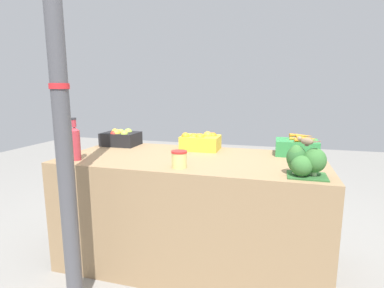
{
  "coord_description": "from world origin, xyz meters",
  "views": [
    {
      "loc": [
        0.59,
        -2.09,
        1.32
      ],
      "look_at": [
        0.0,
        0.0,
        0.92
      ],
      "focal_mm": 28.0,
      "sensor_mm": 36.0,
      "label": 1
    }
  ],
  "objects_px": {
    "broccoli_pile": "(303,161)",
    "juice_bottle_golden": "(64,144)",
    "sparrow_bird": "(306,141)",
    "carrot_crate": "(297,147)",
    "orange_crate": "(201,142)",
    "apple_crate": "(121,138)",
    "juice_bottle_ruby": "(75,142)",
    "pickle_jar": "(179,159)",
    "support_pole": "(61,109)"
  },
  "relations": [
    {
      "from": "carrot_crate",
      "to": "broccoli_pile",
      "type": "distance_m",
      "value": 0.6
    },
    {
      "from": "broccoli_pile",
      "to": "juice_bottle_ruby",
      "type": "bearing_deg",
      "value": -179.7
    },
    {
      "from": "juice_bottle_ruby",
      "to": "orange_crate",
      "type": "bearing_deg",
      "value": 38.3
    },
    {
      "from": "apple_crate",
      "to": "juice_bottle_golden",
      "type": "bearing_deg",
      "value": -101.37
    },
    {
      "from": "apple_crate",
      "to": "orange_crate",
      "type": "bearing_deg",
      "value": -0.09
    },
    {
      "from": "support_pole",
      "to": "carrot_crate",
      "type": "xyz_separation_m",
      "value": [
        1.3,
        1.0,
        -0.33
      ]
    },
    {
      "from": "sparrow_bird",
      "to": "juice_bottle_golden",
      "type": "bearing_deg",
      "value": 24.7
    },
    {
      "from": "apple_crate",
      "to": "juice_bottle_golden",
      "type": "relative_size",
      "value": 1.16
    },
    {
      "from": "broccoli_pile",
      "to": "carrot_crate",
      "type": "bearing_deg",
      "value": 89.66
    },
    {
      "from": "pickle_jar",
      "to": "broccoli_pile",
      "type": "bearing_deg",
      "value": 0.31
    },
    {
      "from": "juice_bottle_ruby",
      "to": "sparrow_bird",
      "type": "distance_m",
      "value": 1.53
    },
    {
      "from": "apple_crate",
      "to": "pickle_jar",
      "type": "height_order",
      "value": "apple_crate"
    },
    {
      "from": "support_pole",
      "to": "orange_crate",
      "type": "xyz_separation_m",
      "value": [
        0.54,
        1.0,
        -0.33
      ]
    },
    {
      "from": "orange_crate",
      "to": "pickle_jar",
      "type": "relative_size",
      "value": 2.84
    },
    {
      "from": "carrot_crate",
      "to": "orange_crate",
      "type": "bearing_deg",
      "value": -179.78
    },
    {
      "from": "sparrow_bird",
      "to": "orange_crate",
      "type": "bearing_deg",
      "value": -13.52
    },
    {
      "from": "carrot_crate",
      "to": "broccoli_pile",
      "type": "height_order",
      "value": "broccoli_pile"
    },
    {
      "from": "juice_bottle_golden",
      "to": "pickle_jar",
      "type": "height_order",
      "value": "juice_bottle_golden"
    },
    {
      "from": "orange_crate",
      "to": "juice_bottle_golden",
      "type": "height_order",
      "value": "juice_bottle_golden"
    },
    {
      "from": "apple_crate",
      "to": "carrot_crate",
      "type": "height_order",
      "value": "carrot_crate"
    },
    {
      "from": "carrot_crate",
      "to": "broccoli_pile",
      "type": "relative_size",
      "value": 1.35
    },
    {
      "from": "orange_crate",
      "to": "broccoli_pile",
      "type": "xyz_separation_m",
      "value": [
        0.76,
        -0.59,
        0.02
      ]
    },
    {
      "from": "juice_bottle_golden",
      "to": "juice_bottle_ruby",
      "type": "relative_size",
      "value": 0.88
    },
    {
      "from": "carrot_crate",
      "to": "pickle_jar",
      "type": "distance_m",
      "value": 0.97
    },
    {
      "from": "support_pole",
      "to": "carrot_crate",
      "type": "height_order",
      "value": "support_pole"
    },
    {
      "from": "juice_bottle_golden",
      "to": "broccoli_pile",
      "type": "bearing_deg",
      "value": 0.29
    },
    {
      "from": "apple_crate",
      "to": "orange_crate",
      "type": "distance_m",
      "value": 0.74
    },
    {
      "from": "carrot_crate",
      "to": "juice_bottle_golden",
      "type": "height_order",
      "value": "juice_bottle_golden"
    },
    {
      "from": "apple_crate",
      "to": "broccoli_pile",
      "type": "height_order",
      "value": "broccoli_pile"
    },
    {
      "from": "broccoli_pile",
      "to": "juice_bottle_golden",
      "type": "height_order",
      "value": "juice_bottle_golden"
    },
    {
      "from": "pickle_jar",
      "to": "carrot_crate",
      "type": "bearing_deg",
      "value": 38.49
    },
    {
      "from": "support_pole",
      "to": "broccoli_pile",
      "type": "height_order",
      "value": "support_pole"
    },
    {
      "from": "juice_bottle_golden",
      "to": "juice_bottle_ruby",
      "type": "bearing_deg",
      "value": 0.0
    },
    {
      "from": "carrot_crate",
      "to": "sparrow_bird",
      "type": "height_order",
      "value": "sparrow_bird"
    },
    {
      "from": "orange_crate",
      "to": "broccoli_pile",
      "type": "bearing_deg",
      "value": -38.12
    },
    {
      "from": "juice_bottle_ruby",
      "to": "pickle_jar",
      "type": "height_order",
      "value": "juice_bottle_ruby"
    },
    {
      "from": "juice_bottle_ruby",
      "to": "broccoli_pile",
      "type": "bearing_deg",
      "value": 0.3
    },
    {
      "from": "broccoli_pile",
      "to": "sparrow_bird",
      "type": "height_order",
      "value": "sparrow_bird"
    },
    {
      "from": "carrot_crate",
      "to": "pickle_jar",
      "type": "height_order",
      "value": "carrot_crate"
    },
    {
      "from": "juice_bottle_golden",
      "to": "sparrow_bird",
      "type": "distance_m",
      "value": 1.63
    },
    {
      "from": "broccoli_pile",
      "to": "juice_bottle_ruby",
      "type": "distance_m",
      "value": 1.52
    },
    {
      "from": "broccoli_pile",
      "to": "support_pole",
      "type": "bearing_deg",
      "value": -162.62
    },
    {
      "from": "apple_crate",
      "to": "pickle_jar",
      "type": "distance_m",
      "value": 0.96
    },
    {
      "from": "support_pole",
      "to": "sparrow_bird",
      "type": "height_order",
      "value": "support_pole"
    },
    {
      "from": "orange_crate",
      "to": "broccoli_pile",
      "type": "distance_m",
      "value": 0.96
    },
    {
      "from": "broccoli_pile",
      "to": "pickle_jar",
      "type": "bearing_deg",
      "value": -179.69
    },
    {
      "from": "support_pole",
      "to": "sparrow_bird",
      "type": "relative_size",
      "value": 18.96
    },
    {
      "from": "broccoli_pile",
      "to": "sparrow_bird",
      "type": "xyz_separation_m",
      "value": [
        0.01,
        -0.01,
        0.12
      ]
    },
    {
      "from": "support_pole",
      "to": "apple_crate",
      "type": "height_order",
      "value": "support_pole"
    },
    {
      "from": "orange_crate",
      "to": "juice_bottle_ruby",
      "type": "xyz_separation_m",
      "value": [
        -0.76,
        -0.6,
        0.06
      ]
    }
  ]
}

